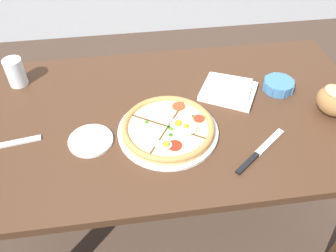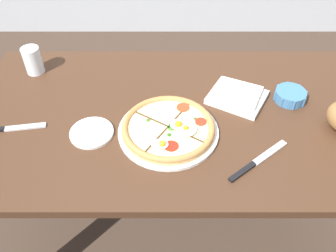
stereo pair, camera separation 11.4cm
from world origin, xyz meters
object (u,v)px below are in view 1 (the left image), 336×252
ramekin_bowl (278,85)px  napkin_folded (228,90)px  pizza (168,129)px  bread_piece_near (333,100)px  dining_table (169,133)px  knife_spare (3,145)px  water_glass (16,73)px  knife_main (260,151)px  side_saucer (91,141)px

ramekin_bowl → napkin_folded: size_ratio=0.48×
pizza → napkin_folded: pizza is taller
napkin_folded → bread_piece_near: 0.35m
dining_table → knife_spare: 0.56m
dining_table → napkin_folded: bearing=18.4°
knife_spare → water_glass: size_ratio=2.17×
napkin_folded → knife_main: (0.02, -0.29, -0.01)m
pizza → knife_main: 0.30m
napkin_folded → dining_table: bearing=-161.6°
ramekin_bowl → bread_piece_near: bread_piece_near is taller
napkin_folded → knife_spare: (-0.77, -0.15, -0.01)m
knife_spare → side_saucer: 0.28m
bread_piece_near → side_saucer: 0.81m
ramekin_bowl → napkin_folded: (-0.19, 0.00, -0.00)m
bread_piece_near → water_glass: 1.13m
dining_table → ramekin_bowl: (0.42, 0.07, 0.12)m
dining_table → knife_spare: (-0.54, -0.08, 0.10)m
knife_spare → side_saucer: bearing=-12.9°
water_glass → pizza: bearing=-33.0°
ramekin_bowl → water_glass: 0.97m
side_saucer → bread_piece_near: bearing=1.7°
dining_table → napkin_folded: size_ratio=5.85×
pizza → napkin_folded: 0.30m
napkin_folded → bread_piece_near: (0.32, -0.15, 0.04)m
ramekin_bowl → knife_main: (-0.16, -0.29, -0.02)m
pizza → water_glass: bearing=147.0°
bread_piece_near → water_glass: size_ratio=1.36×
side_saucer → pizza: bearing=1.1°
side_saucer → knife_spare: bearing=175.8°
knife_main → napkin_folded: bearing=56.2°
napkin_folded → knife_spare: napkin_folded is taller
bread_piece_near → side_saucer: bearing=-178.3°
pizza → water_glass: size_ratio=3.10×
pizza → knife_spare: bearing=178.3°
ramekin_bowl → side_saucer: (-0.68, -0.17, -0.02)m
ramekin_bowl → pizza: bearing=-159.1°
ramekin_bowl → bread_piece_near: size_ratio=0.81×
knife_main → side_saucer: same height
napkin_folded → bread_piece_near: size_ratio=1.69×
napkin_folded → water_glass: bearing=167.5°
knife_main → knife_spare: 0.81m
bread_piece_near → ramekin_bowl: bearing=131.3°
napkin_folded → water_glass: size_ratio=2.29×
ramekin_bowl → dining_table: bearing=-170.0°
dining_table → ramekin_bowl: size_ratio=12.14×
knife_spare → water_glass: 0.33m
dining_table → knife_spare: size_ratio=6.19×
dining_table → ramekin_bowl: bearing=10.0°
side_saucer → water_glass: bearing=128.4°
water_glass → knife_spare: bearing=-90.4°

